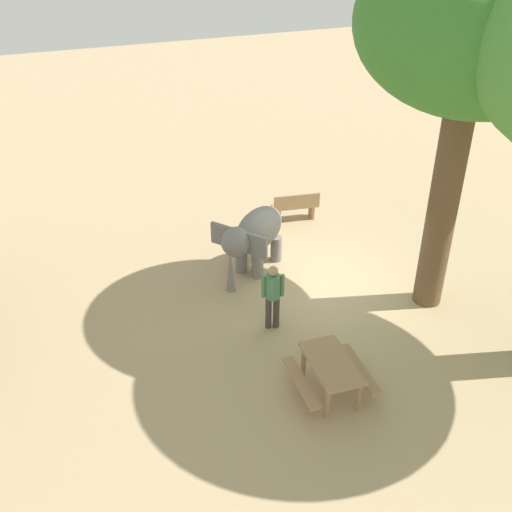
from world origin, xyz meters
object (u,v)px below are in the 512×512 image
object	(u,v)px
person_handler	(273,293)
picnic_table_near	(331,369)
wooden_bench	(296,206)
elephant	(254,235)
shade_tree_secondary	(475,29)

from	to	relation	value
person_handler	picnic_table_near	size ratio (longest dim) A/B	1.01
person_handler	wooden_bench	size ratio (longest dim) A/B	1.12
elephant	shade_tree_secondary	distance (m)	6.84
shade_tree_secondary	picnic_table_near	size ratio (longest dim) A/B	5.06
person_handler	picnic_table_near	bearing A→B (deg)	-158.83
person_handler	shade_tree_secondary	xyz separation A→B (m)	(-0.45, -3.89, 5.33)
shade_tree_secondary	wooden_bench	xyz separation A→B (m)	(4.99, 1.15, -5.81)
person_handler	wooden_bench	bearing A→B (deg)	-15.15
elephant	picnic_table_near	world-z (taller)	elephant
person_handler	shade_tree_secondary	world-z (taller)	shade_tree_secondary
elephant	picnic_table_near	size ratio (longest dim) A/B	1.40
shade_tree_secondary	elephant	bearing A→B (deg)	49.69
elephant	wooden_bench	size ratio (longest dim) A/B	1.56
elephant	person_handler	size ratio (longest dim) A/B	1.39
elephant	picnic_table_near	distance (m)	4.77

